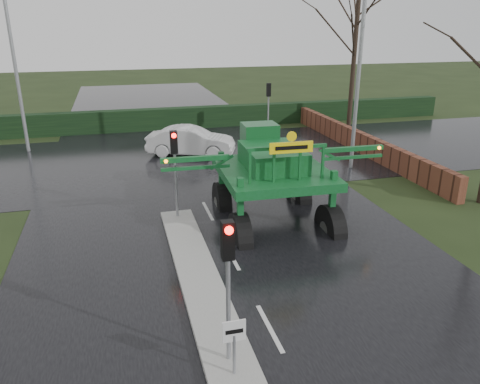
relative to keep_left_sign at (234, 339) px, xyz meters
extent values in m
plane|color=black|center=(1.30, 1.50, -1.06)|extent=(140.00, 140.00, 0.00)
cube|color=black|center=(1.30, 11.50, -1.05)|extent=(14.00, 80.00, 0.02)
cube|color=black|center=(1.30, 17.50, -1.05)|extent=(80.00, 12.00, 0.02)
cube|color=gray|center=(0.00, 4.50, -0.97)|extent=(1.20, 10.00, 0.16)
cube|color=black|center=(1.30, 25.50, -0.31)|extent=(44.00, 0.90, 1.50)
cube|color=#592D1E|center=(11.80, 17.50, -0.46)|extent=(0.40, 20.00, 1.20)
cylinder|color=gray|center=(0.00, 0.00, -0.41)|extent=(0.07, 0.07, 1.00)
cube|color=silver|center=(0.00, 0.00, 0.19)|extent=(0.50, 0.04, 0.50)
cube|color=black|center=(0.00, -0.02, 0.19)|extent=(0.38, 0.01, 0.10)
cylinder|color=gray|center=(0.00, 0.50, 0.69)|extent=(0.10, 0.10, 3.50)
cube|color=black|center=(0.00, 0.50, 2.04)|extent=(0.26, 0.22, 0.85)
sphere|color=#FF0C07|center=(0.00, 0.37, 2.32)|extent=(0.18, 0.18, 0.18)
cylinder|color=gray|center=(0.00, 9.00, 0.69)|extent=(0.10, 0.10, 3.50)
cube|color=black|center=(0.00, 9.00, 2.04)|extent=(0.26, 0.22, 0.85)
sphere|color=#FF0C07|center=(0.00, 8.87, 2.32)|extent=(0.18, 0.18, 0.18)
cylinder|color=gray|center=(7.80, 21.50, 0.69)|extent=(0.10, 0.10, 3.50)
cube|color=black|center=(7.80, 21.50, 2.04)|extent=(0.26, 0.22, 0.85)
sphere|color=#FF0C07|center=(7.80, 21.63, 2.32)|extent=(0.18, 0.18, 0.18)
cylinder|color=gray|center=(9.80, 13.50, 3.94)|extent=(0.20, 0.20, 10.00)
cylinder|color=gray|center=(-7.20, 21.50, 3.94)|extent=(0.20, 0.20, 10.00)
cylinder|color=black|center=(14.30, 22.50, 3.94)|extent=(0.32, 0.32, 10.00)
cylinder|color=black|center=(0.26, 8.48, -0.10)|extent=(0.59, 1.93, 1.91)
cylinder|color=#595B56|center=(0.26, 8.48, -0.10)|extent=(0.59, 0.69, 0.67)
cube|color=#0E501C|center=(0.26, 8.48, 1.09)|extent=(0.22, 0.22, 2.20)
cylinder|color=black|center=(3.70, 8.37, -0.10)|extent=(0.59, 1.93, 1.91)
cylinder|color=#595B56|center=(3.70, 8.37, -0.10)|extent=(0.59, 0.69, 0.67)
cube|color=#0E501C|center=(3.70, 8.37, 1.09)|extent=(0.22, 0.22, 2.20)
cylinder|color=black|center=(0.15, 5.04, -0.10)|extent=(0.59, 1.93, 1.91)
cylinder|color=#595B56|center=(0.15, 5.04, -0.10)|extent=(0.59, 0.69, 0.67)
cube|color=#0E501C|center=(0.15, 5.04, 1.09)|extent=(0.22, 0.22, 2.20)
cylinder|color=black|center=(3.59, 4.93, -0.10)|extent=(0.59, 1.93, 1.91)
cylinder|color=#595B56|center=(3.59, 4.93, -0.10)|extent=(0.59, 0.69, 0.67)
cube|color=#0E501C|center=(3.59, 4.93, 1.09)|extent=(0.22, 0.22, 2.20)
cube|color=#0E501C|center=(1.93, 6.70, 1.72)|extent=(4.16, 4.72, 0.33)
cube|color=#0E501C|center=(1.93, 6.89, 2.24)|extent=(2.19, 2.93, 0.86)
cube|color=#124D22|center=(1.99, 8.81, 2.58)|extent=(1.47, 1.19, 1.24)
cube|color=#0E501C|center=(1.88, 5.17, 3.10)|extent=(2.87, 0.21, 0.11)
cube|color=#0E501C|center=(-1.15, 6.42, 2.58)|extent=(2.49, 0.25, 0.17)
sphere|color=orange|center=(-2.20, 6.36, 2.58)|extent=(0.13, 0.13, 0.13)
cube|color=#0E501C|center=(4.97, 6.22, 2.58)|extent=(2.49, 0.25, 0.17)
sphere|color=orange|center=(6.02, 6.09, 2.58)|extent=(0.13, 0.13, 0.13)
cube|color=yellow|center=(1.86, 4.79, 3.20)|extent=(1.53, 0.11, 0.38)
cube|color=black|center=(1.86, 4.79, 3.20)|extent=(1.15, 0.05, 0.13)
cylinder|color=yellow|center=(1.86, 4.79, 3.58)|extent=(0.35, 0.05, 0.34)
imported|color=silver|center=(2.05, 18.14, -1.06)|extent=(5.26, 3.36, 1.64)
camera|label=1|loc=(-1.97, -7.87, 6.23)|focal=35.00mm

